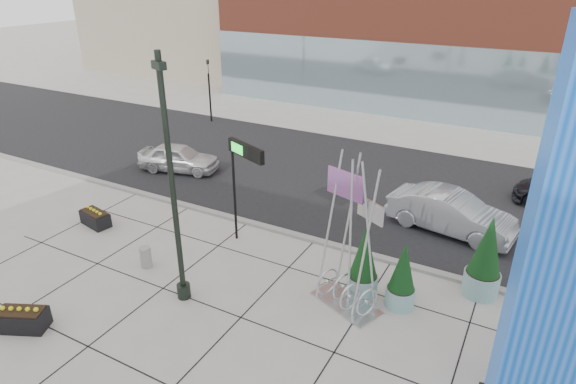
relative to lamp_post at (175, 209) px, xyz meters
The scene contains 17 objects.
ground 3.43m from the lamp_post, 42.59° to the left, with size 160.00×160.00×0.00m, color #9E9991.
street_asphalt 11.49m from the lamp_post, 84.26° to the left, with size 80.00×12.00×0.02m, color black.
curb_edge 5.96m from the lamp_post, 77.56° to the left, with size 80.00×0.30×0.12m, color gray.
tower_podium 28.20m from the lamp_post, 85.70° to the left, with size 34.00×10.00×11.00m, color brown.
tower_glass_front 23.32m from the lamp_post, 84.81° to the left, with size 34.00×0.60×5.00m, color #8CA5B2.
lamp_post is the anchor object (origin of this frame).
public_art_sculpture 5.38m from the lamp_post, 24.40° to the left, with size 2.40×1.81×4.90m.
concrete_bollard 3.60m from the lamp_post, 162.06° to the left, with size 0.39×0.39×0.75m, color gray.
overhead_street_sign 3.83m from the lamp_post, 88.74° to the left, with size 1.82×0.88×4.03m.
round_planter_east 9.50m from the lamp_post, 29.66° to the left, with size 1.11×1.11×2.77m.
round_planter_mid 6.98m from the lamp_post, 24.97° to the left, with size 0.89×0.89×2.22m.
round_planter_west 5.92m from the lamp_post, 30.26° to the left, with size 0.97×0.97×2.42m.
box_planter_north 7.05m from the lamp_post, 162.03° to the left, with size 1.40×0.89×0.72m.
box_planter_south 5.31m from the lamp_post, 132.98° to the right, with size 1.52×1.19×0.75m.
car_white_west 10.97m from the lamp_post, 130.78° to the left, with size 1.63×4.06×1.38m, color silver.
car_silver_mid 10.70m from the lamp_post, 52.24° to the left, with size 1.68×4.83×1.59m, color #9B9DA2.
traffic_signal 19.39m from the lamp_post, 124.22° to the left, with size 0.15×0.18×4.10m.
Camera 1 is at (7.63, -10.29, 9.35)m, focal length 30.00 mm.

